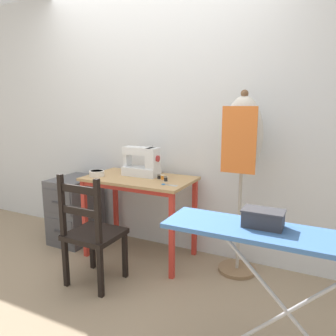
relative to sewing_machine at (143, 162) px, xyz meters
name	(u,v)px	position (x,y,z in m)	size (l,w,h in m)	color
ground_plane	(124,268)	(0.00, -0.36, -0.88)	(14.00, 14.00, 0.00)	gray
wall_back	(157,119)	(0.00, 0.27, 0.39)	(10.00, 0.05, 2.55)	silver
sewing_table	(139,189)	(0.00, -0.09, -0.23)	(0.98, 0.56, 0.76)	tan
sewing_machine	(143,162)	(0.00, 0.00, 0.00)	(0.35, 0.16, 0.29)	white
fabric_bowl	(97,173)	(-0.38, -0.20, -0.10)	(0.14, 0.14, 0.05)	silver
scissors	(167,185)	(0.36, -0.21, -0.12)	(0.14, 0.04, 0.01)	silver
thread_spool_near_machine	(159,177)	(0.19, -0.05, -0.11)	(0.04, 0.04, 0.04)	black
thread_spool_mid_table	(163,177)	(0.24, -0.06, -0.11)	(0.04, 0.04, 0.04)	orange
thread_spool_far_edge	(166,179)	(0.29, -0.10, -0.11)	(0.04, 0.04, 0.04)	black
wooden_chair	(92,234)	(-0.07, -0.66, -0.47)	(0.40, 0.38, 0.90)	black
filing_cabinet	(76,210)	(-0.78, -0.07, -0.55)	(0.38, 0.52, 0.67)	#4C4C51
dress_form	(242,145)	(0.90, 0.04, 0.21)	(0.32, 0.32, 1.53)	#846647
ironing_board	(293,243)	(1.42, -0.97, -0.12)	(1.28, 0.31, 0.81)	#3D6BAD
storage_box	(263,218)	(1.27, -0.93, -0.03)	(0.21, 0.12, 0.09)	#333338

